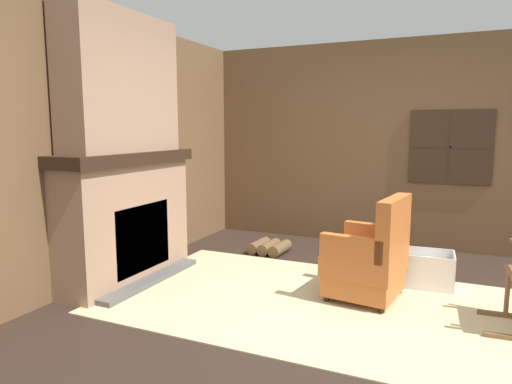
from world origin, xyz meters
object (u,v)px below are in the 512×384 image
object	(u,v)px
laundry_basket	(427,269)
oil_lamp_vase	(106,144)
firewood_stack	(269,247)
storage_case	(139,143)
armchair	(370,261)

from	to	relation	value
laundry_basket	oil_lamp_vase	bearing A→B (deg)	-156.64
laundry_basket	oil_lamp_vase	size ratio (longest dim) A/B	2.10
oil_lamp_vase	firewood_stack	bearing A→B (deg)	60.34
firewood_stack	storage_case	size ratio (longest dim) A/B	2.02
firewood_stack	laundry_basket	size ratio (longest dim) A/B	0.88
armchair	firewood_stack	bearing A→B (deg)	-29.12
firewood_stack	storage_case	distance (m)	1.99
oil_lamp_vase	storage_case	xyz separation A→B (m)	(0.00, 0.49, -0.01)
armchair	oil_lamp_vase	xyz separation A→B (m)	(-2.33, -0.65, 1.01)
oil_lamp_vase	armchair	bearing A→B (deg)	15.55
oil_lamp_vase	storage_case	bearing A→B (deg)	89.99
armchair	firewood_stack	world-z (taller)	armchair
firewood_stack	oil_lamp_vase	distance (m)	2.32
armchair	oil_lamp_vase	distance (m)	2.62
armchair	firewood_stack	xyz separation A→B (m)	(-1.38, 1.03, -0.28)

